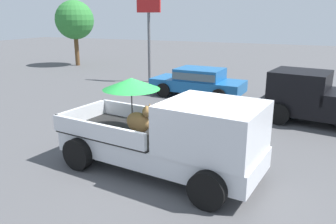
# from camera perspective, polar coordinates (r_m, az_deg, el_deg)

# --- Properties ---
(ground_plane) EXTENTS (80.00, 80.00, 0.00)m
(ground_plane) POSITION_cam_1_polar(r_m,az_deg,el_deg) (8.50, -1.56, -9.74)
(ground_plane) COLOR #4C4C4F
(pickup_truck_main) EXTENTS (5.26, 2.80, 2.24)m
(pickup_truck_main) POSITION_cam_1_polar(r_m,az_deg,el_deg) (7.91, 1.09, -4.04)
(pickup_truck_main) COLOR black
(pickup_truck_main) RESTS_ON ground
(pickup_truck_red) EXTENTS (5.04, 2.84, 1.80)m
(pickup_truck_red) POSITION_cam_1_polar(r_m,az_deg,el_deg) (12.89, 25.57, 1.85)
(pickup_truck_red) COLOR black
(pickup_truck_red) RESTS_ON ground
(parked_sedan_near) EXTENTS (4.41, 2.21, 1.33)m
(parked_sedan_near) POSITION_cam_1_polar(r_m,az_deg,el_deg) (15.84, 5.21, 5.30)
(parked_sedan_near) COLOR black
(parked_sedan_near) RESTS_ON ground
(motel_sign) EXTENTS (1.40, 0.16, 4.74)m
(motel_sign) POSITION_cam_1_polar(r_m,az_deg,el_deg) (19.17, -3.29, 15.08)
(motel_sign) COLOR #59595B
(motel_sign) RESTS_ON ground
(tree_by_lot) EXTENTS (2.82, 2.82, 4.77)m
(tree_by_lot) POSITION_cam_1_polar(r_m,az_deg,el_deg) (26.57, -15.60, 14.80)
(tree_by_lot) COLOR brown
(tree_by_lot) RESTS_ON ground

